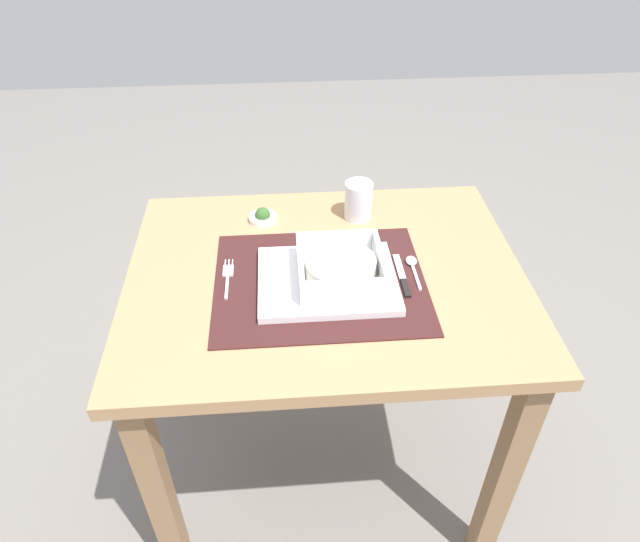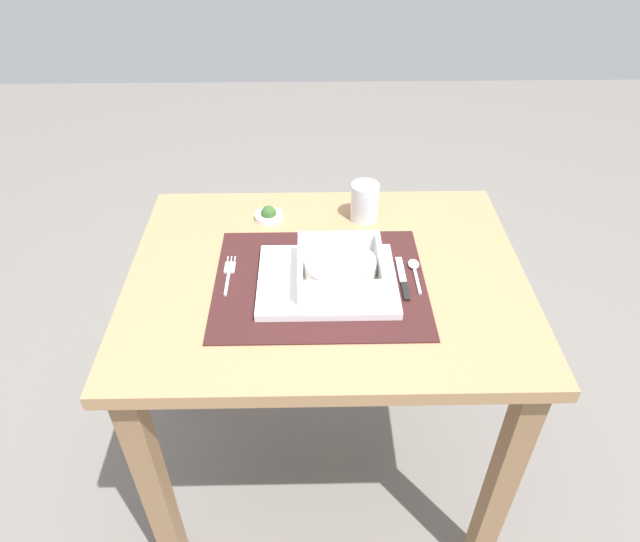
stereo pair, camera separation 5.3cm
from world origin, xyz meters
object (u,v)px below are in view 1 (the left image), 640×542
object	(u,v)px
bread_knife	(391,281)
drinking_glass	(358,202)
butter_knife	(403,278)
condiment_saucer	(263,217)
fork	(228,275)
dining_table	(325,313)
spoon	(412,264)
porridge_bowl	(340,268)

from	to	relation	value
bread_knife	drinking_glass	bearing A→B (deg)	98.13
butter_knife	condiment_saucer	distance (m)	0.38
fork	condiment_saucer	world-z (taller)	condiment_saucer
bread_knife	drinking_glass	world-z (taller)	drinking_glass
dining_table	condiment_saucer	size ratio (longest dim) A/B	12.47
dining_table	drinking_glass	size ratio (longest dim) A/B	9.17
spoon	porridge_bowl	bearing A→B (deg)	-165.66
bread_knife	condiment_saucer	xyz separation A→B (m)	(-0.26, 0.26, 0.00)
butter_knife	bread_knife	world-z (taller)	same
dining_table	condiment_saucer	distance (m)	0.28
porridge_bowl	condiment_saucer	xyz separation A→B (m)	(-0.16, 0.25, -0.03)
porridge_bowl	drinking_glass	world-z (taller)	drinking_glass
drinking_glass	butter_knife	bearing A→B (deg)	-75.69
bread_knife	dining_table	bearing A→B (deg)	160.09
butter_knife	condiment_saucer	xyz separation A→B (m)	(-0.29, 0.25, 0.00)
butter_knife	porridge_bowl	bearing A→B (deg)	177.16
spoon	drinking_glass	world-z (taller)	drinking_glass
porridge_bowl	butter_knife	size ratio (longest dim) A/B	1.25
porridge_bowl	bread_knife	size ratio (longest dim) A/B	1.32
bread_knife	condiment_saucer	world-z (taller)	condiment_saucer
fork	drinking_glass	bearing A→B (deg)	32.47
condiment_saucer	fork	bearing A→B (deg)	-109.07
dining_table	butter_knife	distance (m)	0.20
spoon	butter_knife	xyz separation A→B (m)	(-0.03, -0.04, -0.00)
dining_table	porridge_bowl	size ratio (longest dim) A/B	4.90
dining_table	drinking_glass	xyz separation A→B (m)	(0.09, 0.21, 0.16)
spoon	bread_knife	bearing A→B (deg)	-138.02
fork	spoon	world-z (taller)	spoon
spoon	dining_table	bearing A→B (deg)	179.92
porridge_bowl	dining_table	bearing A→B (deg)	122.86
spoon	drinking_glass	size ratio (longest dim) A/B	1.20
fork	dining_table	bearing A→B (deg)	-1.85
dining_table	bread_knife	bearing A→B (deg)	-19.74
fork	drinking_glass	size ratio (longest dim) A/B	1.40
fork	bread_knife	xyz separation A→B (m)	(0.34, -0.05, 0.00)
butter_knife	spoon	bearing A→B (deg)	51.72
fork	spoon	bearing A→B (deg)	-1.48
fork	spoon	distance (m)	0.39
dining_table	fork	bearing A→B (deg)	-179.59
porridge_bowl	spoon	size ratio (longest dim) A/B	1.56
bread_knife	porridge_bowl	bearing A→B (deg)	176.31
fork	butter_knife	world-z (taller)	butter_knife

